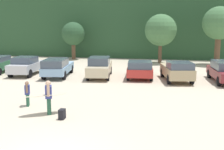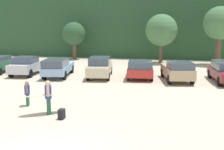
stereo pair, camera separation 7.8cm
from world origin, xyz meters
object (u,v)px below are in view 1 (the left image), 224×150
parked_car_silver (26,65)px  person_adult (49,95)px  parked_car_champagne (100,67)px  parked_car_tan (177,70)px  parked_car_red (140,69)px  backpack_dropped (62,114)px  person_child (27,92)px  parked_car_sky_blue (57,67)px  surfboard_cream (46,95)px

parked_car_silver → person_adult: size_ratio=2.62×
parked_car_champagne → parked_car_tan: 6.09m
parked_car_silver → parked_car_red: 9.57m
backpack_dropped → person_child: bearing=148.0°
person_child → backpack_dropped: 3.01m
parked_car_sky_blue → person_adult: 9.70m
parked_car_champagne → parked_car_red: bearing=-95.0°
person_adult → backpack_dropped: (0.87, -0.57, -0.68)m
parked_car_champagne → parked_car_tan: size_ratio=1.06×
parked_car_red → parked_car_tan: (2.85, -0.58, 0.06)m
parked_car_champagne → surfboard_cream: (-0.12, -9.68, 0.07)m
parked_car_silver → parked_car_champagne: (6.32, 0.27, 0.03)m
backpack_dropped → surfboard_cream: bearing=151.8°
parked_car_red → parked_car_tan: bearing=-107.4°
parked_car_red → person_child: (-4.88, -8.82, -0.02)m
parked_car_champagne → parked_car_red: (3.23, 0.19, -0.08)m
parked_car_silver → parked_car_tan: size_ratio=0.94×
parked_car_red → person_adult: bearing=155.9°
parked_car_red → person_child: bearing=145.2°
parked_car_red → backpack_dropped: 10.67m
parked_car_sky_blue → person_adult: person_adult is taller
person_adult → parked_car_red: bearing=-130.6°
parked_car_red → surfboard_cream: (-3.35, -9.86, 0.15)m
parked_car_tan → surfboard_cream: bearing=135.1°
person_child → backpack_dropped: size_ratio=2.88×
parked_car_sky_blue → person_child: bearing=-177.5°
parked_car_sky_blue → parked_car_champagne: bearing=-90.6°
parked_car_red → person_adult: (-3.23, -9.82, 0.15)m
parked_car_champagne → parked_car_silver: bearing=84.1°
parked_car_sky_blue → parked_car_red: parked_car_sky_blue is taller
parked_car_sky_blue → surfboard_cream: size_ratio=2.41×
person_child → surfboard_cream: 1.85m
parked_car_champagne → surfboard_cream: bearing=171.0°
parked_car_champagne → parked_car_red: parked_car_champagne is taller
parked_car_silver → surfboard_cream: size_ratio=2.03×
parked_car_tan → person_child: 11.29m
parked_car_red → person_child: 10.08m
parked_car_champagne → parked_car_sky_blue: bearing=90.8°
parked_car_tan → surfboard_cream: 11.16m
parked_car_tan → person_adult: size_ratio=2.80×
parked_car_tan → person_child: parked_car_tan is taller
surfboard_cream → parked_car_tan: bearing=-157.1°
parked_car_sky_blue → person_adult: (3.41, -9.09, 0.09)m
parked_car_sky_blue → parked_car_red: bearing=-93.5°
parked_car_silver → parked_car_red: bearing=-92.6°
parked_car_sky_blue → parked_car_red: size_ratio=1.15×
parked_car_sky_blue → backpack_dropped: bearing=-165.9°
parked_car_champagne → person_child: bearing=160.9°
parked_car_tan → surfboard_cream: parked_car_tan is taller
parked_car_sky_blue → backpack_dropped: size_ratio=11.04×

